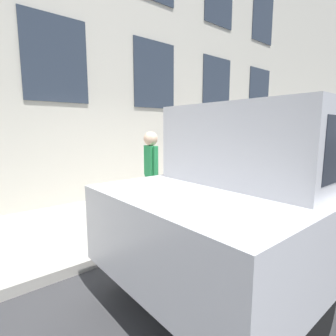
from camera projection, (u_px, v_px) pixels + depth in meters
The scene contains 6 objects.
ground_plane at pixel (193, 234), 4.36m from camera, with size 80.00×80.00×0.00m, color #38383A.
sidewalk at pixel (147, 211), 5.36m from camera, with size 2.65×60.00×0.13m.
building_facade at pixel (107, 18), 5.86m from camera, with size 0.33×40.00×8.38m.
fire_hydrant at pixel (185, 199), 4.75m from camera, with size 0.29×0.41×0.66m.
person at pixel (151, 166), 4.68m from camera, with size 0.38×0.25×1.55m.
parked_truck_silver_near at pixel (284, 178), 3.28m from camera, with size 1.91×4.27×1.98m.
Camera 1 is at (-2.93, 2.97, 1.73)m, focal length 28.00 mm.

